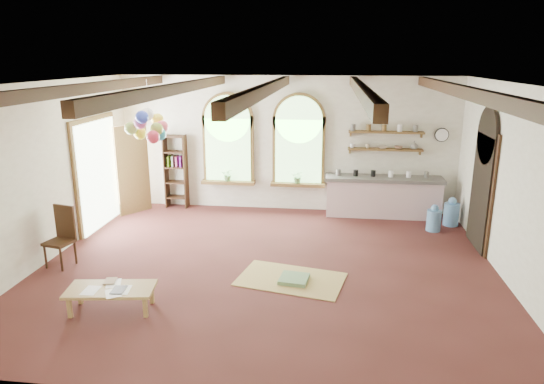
% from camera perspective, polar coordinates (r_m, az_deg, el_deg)
% --- Properties ---
extents(floor, '(8.00, 8.00, 0.00)m').
position_cam_1_polar(floor, '(8.72, -0.59, -8.78)').
color(floor, '#522421').
rests_on(floor, ground).
extents(ceiling_beams, '(6.20, 6.80, 0.18)m').
position_cam_1_polar(ceiling_beams, '(7.97, -0.65, 11.99)').
color(ceiling_beams, '#371D11').
rests_on(ceiling_beams, ceiling).
extents(window_left, '(1.30, 0.28, 2.20)m').
position_cam_1_polar(window_left, '(11.74, -5.19, 5.85)').
color(window_left, brown).
rests_on(window_left, floor).
extents(window_right, '(1.30, 0.28, 2.20)m').
position_cam_1_polar(window_right, '(11.50, 3.16, 5.69)').
color(window_right, brown).
rests_on(window_right, floor).
extents(left_doorway, '(0.10, 1.90, 2.50)m').
position_cam_1_polar(left_doorway, '(11.17, -19.83, 1.97)').
color(left_doorway, brown).
rests_on(left_doorway, floor).
extents(right_doorway, '(0.10, 1.30, 2.40)m').
position_cam_1_polar(right_doorway, '(10.13, 23.37, -0.02)').
color(right_doorway, black).
rests_on(right_doorway, floor).
extents(kitchen_counter, '(2.68, 0.62, 0.94)m').
position_cam_1_polar(kitchen_counter, '(11.58, 12.92, -0.49)').
color(kitchen_counter, beige).
rests_on(kitchen_counter, floor).
extents(wall_shelf_lower, '(1.70, 0.24, 0.04)m').
position_cam_1_polar(wall_shelf_lower, '(11.51, 13.15, 4.90)').
color(wall_shelf_lower, brown).
rests_on(wall_shelf_lower, wall_back).
extents(wall_shelf_upper, '(1.70, 0.24, 0.04)m').
position_cam_1_polar(wall_shelf_upper, '(11.45, 13.27, 6.87)').
color(wall_shelf_upper, brown).
rests_on(wall_shelf_upper, wall_back).
extents(wall_clock, '(0.32, 0.04, 0.32)m').
position_cam_1_polar(wall_clock, '(11.72, 19.34, 6.36)').
color(wall_clock, black).
rests_on(wall_clock, wall_back).
extents(bookshelf, '(0.53, 0.32, 1.80)m').
position_cam_1_polar(bookshelf, '(12.12, -11.24, 2.39)').
color(bookshelf, '#371D11').
rests_on(bookshelf, floor).
extents(coffee_table, '(1.32, 0.74, 0.36)m').
position_cam_1_polar(coffee_table, '(7.58, -18.43, -10.94)').
color(coffee_table, '#A5874C').
rests_on(coffee_table, floor).
extents(side_chair, '(0.51, 0.51, 1.08)m').
position_cam_1_polar(side_chair, '(9.44, -23.57, -6.17)').
color(side_chair, '#371D11').
rests_on(side_chair, floor).
extents(floor_mat, '(1.91, 1.40, 0.02)m').
position_cam_1_polar(floor_mat, '(8.25, 2.23, -10.22)').
color(floor_mat, tan).
rests_on(floor_mat, floor).
extents(floor_cushion, '(0.52, 0.52, 0.08)m').
position_cam_1_polar(floor_cushion, '(8.18, 2.61, -10.22)').
color(floor_cushion, '#6A8E62').
rests_on(floor_cushion, floor).
extents(water_jug_a, '(0.33, 0.33, 0.64)m').
position_cam_1_polar(water_jug_a, '(11.42, 20.35, -2.35)').
color(water_jug_a, '#5C8FC5').
rests_on(water_jug_a, floor).
extents(water_jug_b, '(0.30, 0.30, 0.59)m').
position_cam_1_polar(water_jug_b, '(10.94, 18.51, -3.07)').
color(water_jug_b, '#5C8FC5').
rests_on(water_jug_b, floor).
extents(balloon_cluster, '(0.77, 0.89, 1.15)m').
position_cam_1_polar(balloon_cluster, '(9.64, -14.27, 7.51)').
color(balloon_cluster, white).
rests_on(balloon_cluster, floor).
extents(table_book, '(0.21, 0.27, 0.02)m').
position_cam_1_polar(table_book, '(7.77, -19.12, -9.89)').
color(table_book, olive).
rests_on(table_book, coffee_table).
extents(tablet, '(0.21, 0.28, 0.01)m').
position_cam_1_polar(tablet, '(7.46, -17.59, -10.90)').
color(tablet, black).
rests_on(tablet, coffee_table).
extents(potted_plant_left, '(0.27, 0.23, 0.30)m').
position_cam_1_polar(potted_plant_left, '(11.79, -5.21, 2.02)').
color(potted_plant_left, '#598C4C').
rests_on(potted_plant_left, window_left).
extents(potted_plant_right, '(0.27, 0.23, 0.30)m').
position_cam_1_polar(potted_plant_right, '(11.56, 3.06, 1.78)').
color(potted_plant_right, '#598C4C').
rests_on(potted_plant_right, window_right).
extents(shelf_cup_a, '(0.12, 0.10, 0.10)m').
position_cam_1_polar(shelf_cup_a, '(11.44, 9.42, 5.39)').
color(shelf_cup_a, white).
rests_on(shelf_cup_a, wall_shelf_lower).
extents(shelf_cup_b, '(0.10, 0.10, 0.09)m').
position_cam_1_polar(shelf_cup_b, '(11.46, 11.18, 5.31)').
color(shelf_cup_b, beige).
rests_on(shelf_cup_b, wall_shelf_lower).
extents(shelf_bowl_a, '(0.22, 0.22, 0.05)m').
position_cam_1_polar(shelf_bowl_a, '(11.50, 12.92, 5.14)').
color(shelf_bowl_a, beige).
rests_on(shelf_bowl_a, wall_shelf_lower).
extents(shelf_bowl_b, '(0.20, 0.20, 0.06)m').
position_cam_1_polar(shelf_bowl_b, '(11.54, 14.65, 5.08)').
color(shelf_bowl_b, '#8C664C').
rests_on(shelf_bowl_b, wall_shelf_lower).
extents(shelf_vase, '(0.18, 0.18, 0.19)m').
position_cam_1_polar(shelf_vase, '(11.58, 16.40, 5.32)').
color(shelf_vase, slate).
rests_on(shelf_vase, wall_shelf_lower).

